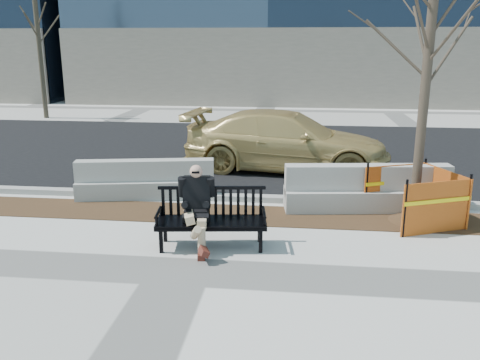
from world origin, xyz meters
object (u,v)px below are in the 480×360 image
Objects in this scene: tree_fence at (413,221)px; jersey_barrier_right at (365,210)px; sedan at (286,170)px; jersey_barrier_left at (146,197)px; bench at (212,247)px; seated_man at (197,246)px.

jersey_barrier_right is at bearing 143.31° from tree_fence.
sedan is 4.11m from jersey_barrier_left.
jersey_barrier_left is (-2.96, -2.86, 0.00)m from sedan.
bench is at bearing 176.15° from sedan.
sedan is 1.81× the size of jersey_barrier_left.
tree_fence is 1.58× the size of jersey_barrier_right.
tree_fence is at bearing 17.99° from bench.
bench is at bearing -155.10° from tree_fence.
seated_man is 0.46× the size of jersey_barrier_left.
sedan is (1.07, 5.43, 0.00)m from bench.
sedan reaches higher than jersey_barrier_right.
jersey_barrier_left is 0.90× the size of jersey_barrier_right.
sedan is 1.63× the size of jersey_barrier_right.
jersey_barrier_right is (-0.80, 0.59, 0.00)m from tree_fence.
tree_fence is 5.52m from jersey_barrier_left.
sedan is (1.32, 5.41, 0.00)m from seated_man.
sedan is at bearing 33.60° from jersey_barrier_left.
seated_man is at bearing 168.50° from bench.
jersey_barrier_right is (3.01, 2.23, 0.00)m from seated_man.
sedan is at bearing 71.90° from bench.
tree_fence reaches higher than jersey_barrier_right.
tree_fence is 4.52m from sedan.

